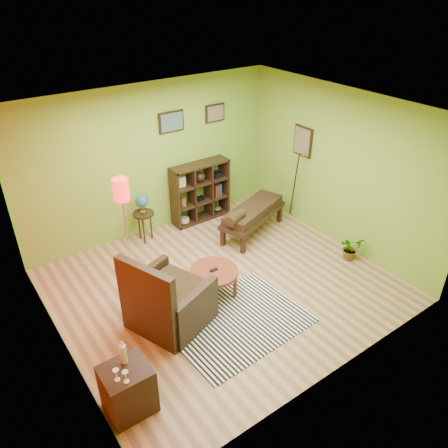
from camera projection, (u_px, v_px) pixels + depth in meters
ground at (223, 285)px, 7.06m from camera, size 5.00×5.00×0.00m
room_shell at (217, 185)px, 6.11m from camera, size 5.04×4.54×2.82m
zebra_rug at (237, 321)px, 6.32m from camera, size 2.01×1.55×0.01m
coffee_table at (214, 274)px, 6.65m from camera, size 0.75×0.75×0.48m
armchair at (167, 303)px, 6.12m from camera, size 1.27×1.26×1.21m
side_cabinet at (128, 389)px, 4.93m from camera, size 0.53×0.48×0.94m
floor_lamp at (122, 198)px, 6.65m from camera, size 0.26×0.26×1.72m
globe_table at (142, 206)px, 7.86m from camera, size 0.39×0.39×0.95m
cube_shelf at (201, 192)px, 8.64m from camera, size 1.20×0.35×1.20m
bench at (252, 213)px, 8.19m from camera, size 1.63×1.04×0.71m
potted_plant at (350, 250)px, 7.62m from camera, size 0.43×0.47×0.33m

